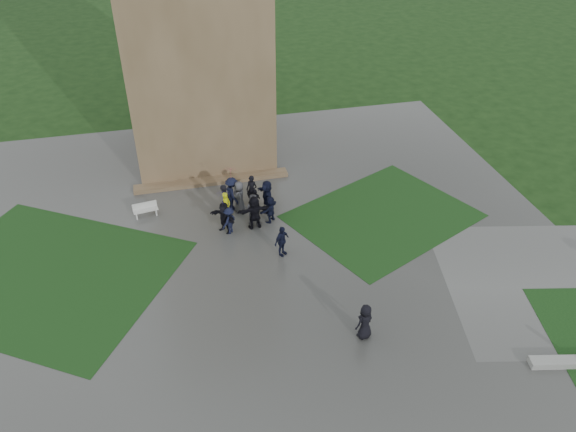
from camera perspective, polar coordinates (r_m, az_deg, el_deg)
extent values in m
plane|color=black|center=(24.90, -4.74, -8.99)|extent=(120.00, 120.00, 0.00)
cube|color=#3A3A37|center=(26.37, -5.45, -6.05)|extent=(34.00, 34.00, 0.02)
cube|color=black|center=(28.54, -23.27, -5.57)|extent=(14.10, 13.46, 0.01)
cube|color=black|center=(30.54, 9.60, -0.01)|extent=(11.12, 10.15, 0.01)
cube|color=brown|center=(34.01, -9.88, 20.31)|extent=(8.00, 8.00, 18.00)
cube|color=brown|center=(33.30, -7.72, 3.57)|extent=(9.00, 0.80, 0.22)
cube|color=silver|center=(30.86, -14.26, 0.58)|extent=(1.34, 0.58, 0.05)
cube|color=silver|center=(30.93, -15.15, 0.07)|extent=(0.12, 0.35, 0.36)
cube|color=silver|center=(31.01, -13.28, 0.48)|extent=(0.12, 0.35, 0.36)
cube|color=silver|center=(30.91, -14.38, 1.07)|extent=(1.29, 0.24, 0.35)
imported|color=black|center=(29.82, -3.35, 1.40)|extent=(0.99, 1.08, 1.61)
imported|color=black|center=(30.07, -2.16, 2.03)|extent=(0.86, 1.80, 1.86)
imported|color=black|center=(30.77, -3.70, 2.65)|extent=(0.75, 0.69, 1.71)
imported|color=#404045|center=(30.11, -4.97, 1.94)|extent=(0.68, 0.94, 1.84)
imported|color=black|center=(30.37, -5.70, 2.28)|extent=(0.91, 1.35, 1.91)
imported|color=black|center=(29.90, -6.39, 1.60)|extent=(0.57, 0.75, 1.85)
imported|color=#C7D20C|center=(29.65, -6.28, 1.02)|extent=(0.64, 0.71, 1.62)
imported|color=black|center=(28.70, -6.51, -0.13)|extent=(1.46, 1.59, 1.71)
imported|color=black|center=(28.62, -6.02, -0.46)|extent=(1.04, 1.04, 1.50)
imported|color=#404045|center=(29.08, -3.61, 0.68)|extent=(1.02, 0.85, 1.82)
imported|color=black|center=(28.81, -3.41, 0.37)|extent=(1.77, 0.78, 1.86)
imported|color=black|center=(29.34, -1.81, 0.71)|extent=(1.35, 1.34, 1.51)
imported|color=#C55158|center=(29.76, -5.83, 4.20)|extent=(0.88, 0.88, 0.81)
imported|color=#403084|center=(28.06, -6.66, 1.82)|extent=(0.85, 0.85, 0.78)
imported|color=black|center=(26.96, -0.64, -2.56)|extent=(1.09, 1.01, 1.63)
imported|color=black|center=(23.11, 7.83, -10.59)|extent=(0.96, 0.82, 1.66)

